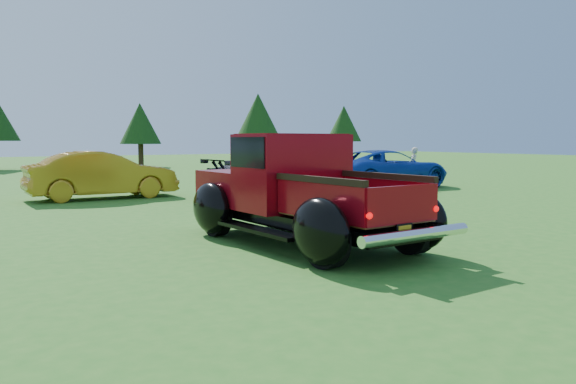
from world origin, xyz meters
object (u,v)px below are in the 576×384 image
Objects in this scene: show_car_yellow at (102,175)px; show_car_grey at (272,176)px; spectator at (413,165)px; show_car_blue at (386,169)px; tree_east at (258,116)px; tree_far_east at (344,124)px; tree_mid_right at (140,124)px; pickup_truck at (292,190)px.

show_car_yellow is 5.45m from show_car_grey.
show_car_blue is at bearing -7.67° from spectator.
tree_far_east is at bearing 6.34° from tree_east.
spectator reaches higher than show_car_blue.
show_car_grey is 2.93× the size of spectator.
show_car_yellow is at bearing -110.37° from tree_mid_right.
tree_east is 1.18× the size of show_car_yellow.
tree_far_east reaches higher than show_car_yellow.
show_car_grey is at bearing -131.88° from tree_far_east.
tree_far_east is (18.00, 0.50, 0.27)m from tree_mid_right.
spectator is (5.42, -20.83, -2.20)m from tree_mid_right.
show_car_grey is at bearing -96.38° from tree_mid_right.
show_car_yellow is 12.93m from spectator.
tree_east reaches higher than show_car_grey.
tree_far_east is 32.94m from show_car_yellow.
tree_mid_right is at bearing -10.72° from show_car_grey.
show_car_blue is at bearing 37.05° from pickup_truck.
tree_mid_right is 21.66m from show_car_yellow.
show_car_grey is (-20.50, -22.86, -2.59)m from tree_far_east.
show_car_yellow is (-16.50, -19.70, -2.90)m from tree_east.
pickup_truck is 12.02m from show_car_blue.
tree_east is at bearing 59.17° from pickup_truck.
show_car_yellow is (-1.14, 9.53, -0.18)m from pickup_truck.
pickup_truck is 1.20× the size of show_car_grey.
tree_far_east is 1.06× the size of show_car_grey.
tree_mid_right is 0.97× the size of show_car_grey.
show_car_yellow is at bearing -140.93° from tree_far_east.
pickup_truck is at bearing -174.06° from show_car_yellow.
show_car_blue is (2.83, -21.97, -2.23)m from tree_mid_right.
show_car_yellow reaches higher than show_car_blue.
spectator is at bearing 33.96° from pickup_truck.
tree_east reaches higher than tree_far_east.
tree_east is 25.86m from show_car_yellow.
show_car_blue is at bearing -90.19° from show_car_grey.
tree_mid_right is at bearing -178.41° from tree_far_east.
show_car_blue is (9.19, 7.75, -0.20)m from pickup_truck.
pickup_truck is 9.60m from show_car_yellow.
show_car_grey is (-11.50, -21.86, -3.00)m from tree_east.
tree_far_east reaches higher than tree_mid_right.
tree_far_east is 38.89m from pickup_truck.
pickup_truck is at bearing -128.87° from tree_far_east.
tree_mid_right is at bearing 74.82° from pickup_truck.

